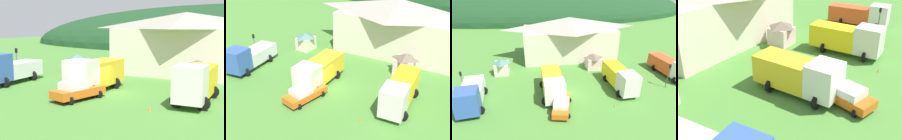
# 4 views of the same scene
# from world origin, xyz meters

# --- Properties ---
(ground_plane) EXTENTS (200.00, 200.00, 0.00)m
(ground_plane) POSITION_xyz_m (0.00, 0.00, 0.00)
(ground_plane) COLOR #477F33
(depot_building) EXTENTS (18.78, 9.06, 7.95)m
(depot_building) POSITION_xyz_m (2.74, 14.28, 4.10)
(depot_building) COLOR beige
(depot_building) RESTS_ON ground
(play_shed_pink) EXTENTS (2.61, 2.51, 2.73)m
(play_shed_pink) POSITION_xyz_m (5.94, 7.96, 1.41)
(play_shed_pink) COLOR beige
(play_shed_pink) RESTS_ON ground
(heavy_rig_striped) EXTENTS (3.42, 7.29, 3.27)m
(heavy_rig_striped) POSITION_xyz_m (-2.07, 0.27, 1.78)
(heavy_rig_striped) COLOR silver
(heavy_rig_striped) RESTS_ON ground
(flatbed_truck_yellow) EXTENTS (3.34, 7.74, 3.39)m
(flatbed_truck_yellow) POSITION_xyz_m (7.71, 0.49, 1.81)
(flatbed_truck_yellow) COLOR silver
(flatbed_truck_yellow) RESTS_ON ground
(heavy_rig_white) EXTENTS (3.62, 8.11, 3.19)m
(heavy_rig_white) POSITION_xyz_m (17.49, 3.09, 1.67)
(heavy_rig_white) COLOR white
(heavy_rig_white) RESTS_ON ground
(service_pickup_orange) EXTENTS (3.01, 5.17, 1.66)m
(service_pickup_orange) POSITION_xyz_m (-1.41, -3.50, 0.83)
(service_pickup_orange) COLOR #DB5D17
(service_pickup_orange) RESTS_ON ground
(traffic_light_east) EXTENTS (0.20, 0.32, 3.68)m
(traffic_light_east) POSITION_xyz_m (14.60, -0.36, 2.29)
(traffic_light_east) COLOR #4C4C51
(traffic_light_east) RESTS_ON ground
(traffic_cone_near_pickup) EXTENTS (0.36, 0.36, 0.49)m
(traffic_cone_near_pickup) POSITION_xyz_m (-2.82, 4.11, 0.00)
(traffic_cone_near_pickup) COLOR orange
(traffic_cone_near_pickup) RESTS_ON ground
(traffic_cone_mid_row) EXTENTS (0.36, 0.36, 0.64)m
(traffic_cone_mid_row) POSITION_xyz_m (5.38, -3.79, 0.00)
(traffic_cone_mid_row) COLOR orange
(traffic_cone_mid_row) RESTS_ON ground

